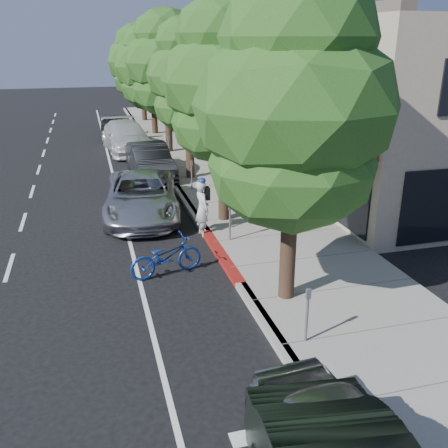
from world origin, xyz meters
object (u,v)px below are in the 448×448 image
object	(u,v)px
street_tree_2	(188,77)
dark_suv_far	(115,127)
cyclist	(202,209)
white_pickup	(127,137)
street_tree_5	(142,63)
bicycle	(166,257)
street_tree_3	(166,64)
dark_sedan	(150,161)
street_tree_0	(295,111)
silver_suv	(141,196)
street_tree_1	(224,84)
street_tree_4	(152,68)
pedestrian	(280,175)

from	to	relation	value
street_tree_2	dark_suv_far	size ratio (longest dim) A/B	1.65
cyclist	dark_suv_far	bearing A→B (deg)	-5.15
dark_suv_far	white_pickup	bearing A→B (deg)	-86.75
street_tree_5	bicycle	distance (m)	28.12
street_tree_3	dark_sedan	distance (m)	6.72
cyclist	white_pickup	bearing A→B (deg)	-5.10
bicycle	street_tree_0	bearing A→B (deg)	-144.41
street_tree_5	white_pickup	size ratio (longest dim) A/B	1.27
street_tree_3	street_tree_5	bearing A→B (deg)	90.00
white_pickup	cyclist	bearing A→B (deg)	-90.00
street_tree_5	silver_suv	bearing A→B (deg)	-97.07
street_tree_1	street_tree_2	xyz separation A→B (m)	(0.00, 6.00, -0.21)
bicycle	silver_suv	xyz separation A→B (m)	(-0.09, 5.20, 0.23)
street_tree_3	street_tree_4	xyz separation A→B (m)	(0.00, 6.00, -0.48)
street_tree_2	white_pickup	xyz separation A→B (m)	(-2.32, 7.27, -3.83)
white_pickup	pedestrian	bearing A→B (deg)	-70.79
white_pickup	street_tree_1	bearing A→B (deg)	-85.26
pedestrian	bicycle	bearing A→B (deg)	32.43
street_tree_0	white_pickup	xyz separation A→B (m)	(-2.32, 19.27, -3.95)
cyclist	silver_suv	distance (m)	3.06
silver_suv	dark_suv_far	world-z (taller)	silver_suv
street_tree_0	dark_suv_far	distance (m)	24.00
street_tree_5	pedestrian	distance (m)	22.62
street_tree_1	dark_sedan	size ratio (longest dim) A/B	1.59
street_tree_0	street_tree_1	world-z (taller)	street_tree_1
street_tree_4	pedestrian	world-z (taller)	street_tree_4
street_tree_3	street_tree_5	size ratio (longest dim) A/B	1.05
street_tree_1	white_pickup	world-z (taller)	street_tree_1
street_tree_3	dark_sedan	world-z (taller)	street_tree_3
street_tree_2	cyclist	world-z (taller)	street_tree_2
street_tree_5	silver_suv	distance (m)	22.98
street_tree_5	dark_sedan	world-z (taller)	street_tree_5
bicycle	white_pickup	distance (m)	16.98
street_tree_1	street_tree_2	size ratio (longest dim) A/B	1.06
cyclist	silver_suv	world-z (taller)	cyclist
cyclist	white_pickup	world-z (taller)	cyclist
pedestrian	white_pickup	bearing A→B (deg)	-77.92
cyclist	white_pickup	size ratio (longest dim) A/B	0.32
bicycle	street_tree_1	bearing A→B (deg)	-50.12
cyclist	dark_suv_far	size ratio (longest dim) A/B	0.43
street_tree_1	pedestrian	size ratio (longest dim) A/B	3.93
street_tree_3	street_tree_5	distance (m)	12.01
street_tree_4	white_pickup	size ratio (longest dim) A/B	1.25
street_tree_2	cyclist	size ratio (longest dim) A/B	3.85
street_tree_1	dark_sedan	xyz separation A→B (m)	(-1.76, 7.02, -4.09)
street_tree_0	white_pickup	bearing A→B (deg)	96.87
street_tree_1	silver_suv	bearing A→B (deg)	151.74
white_pickup	street_tree_3	bearing A→B (deg)	-33.80
street_tree_2	dark_sedan	xyz separation A→B (m)	(-1.76, 1.02, -3.88)
street_tree_5	bicycle	xyz separation A→B (m)	(-2.70, -27.70, -3.96)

